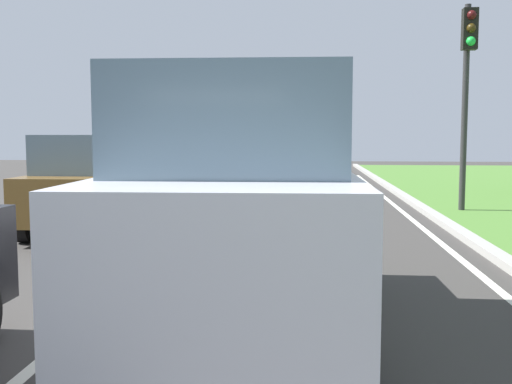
% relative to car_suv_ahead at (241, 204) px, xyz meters
% --- Properties ---
extents(ground_plane, '(60.00, 60.00, 0.00)m').
position_rel_car_suv_ahead_xyz_m(ground_plane, '(-0.79, 5.17, -1.17)').
color(ground_plane, '#383533').
extents(lane_line_center, '(0.12, 32.00, 0.01)m').
position_rel_car_suv_ahead_xyz_m(lane_line_center, '(-1.49, 5.17, -1.16)').
color(lane_line_center, silver).
rests_on(lane_line_center, ground).
extents(lane_line_right_edge, '(0.12, 32.00, 0.01)m').
position_rel_car_suv_ahead_xyz_m(lane_line_right_edge, '(2.81, 5.17, -1.16)').
color(lane_line_right_edge, silver).
rests_on(lane_line_right_edge, ground).
extents(curb_right, '(0.24, 48.00, 0.12)m').
position_rel_car_suv_ahead_xyz_m(curb_right, '(3.31, 5.17, -1.11)').
color(curb_right, '#9E9B93').
rests_on(curb_right, ground).
extents(car_suv_ahead, '(2.04, 4.54, 2.28)m').
position_rel_car_suv_ahead_xyz_m(car_suv_ahead, '(0.00, 0.00, 0.00)').
color(car_suv_ahead, silver).
rests_on(car_suv_ahead, ground).
extents(car_hatchback_far, '(1.78, 3.73, 1.78)m').
position_rel_car_suv_ahead_xyz_m(car_hatchback_far, '(-3.31, 5.37, -0.28)').
color(car_hatchback_far, brown).
rests_on(car_hatchback_far, ground).
extents(traffic_light_near_right, '(0.32, 0.50, 4.67)m').
position_rel_car_suv_ahead_xyz_m(traffic_light_near_right, '(4.14, 8.59, 2.06)').
color(traffic_light_near_right, '#2D2D2D').
rests_on(traffic_light_near_right, ground).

